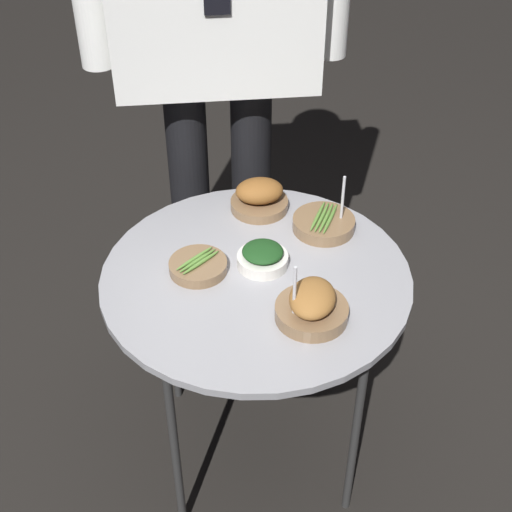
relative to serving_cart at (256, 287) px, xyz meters
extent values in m
plane|color=black|center=(0.00, 0.00, -0.58)|extent=(8.00, 8.00, 0.00)
cylinder|color=#939399|center=(0.00, 0.00, 0.03)|extent=(0.69, 0.69, 0.02)
cylinder|color=#2D2D2D|center=(0.21, -0.21, -0.28)|extent=(0.02, 0.02, 0.61)
cylinder|color=#2D2D2D|center=(-0.21, -0.21, -0.28)|extent=(0.02, 0.02, 0.61)
cylinder|color=#2D2D2D|center=(0.21, 0.21, -0.28)|extent=(0.02, 0.02, 0.61)
cylinder|color=#2D2D2D|center=(-0.21, 0.21, -0.28)|extent=(0.02, 0.02, 0.61)
cylinder|color=brown|center=(0.10, -0.15, 0.06)|extent=(0.15, 0.15, 0.03)
ellipsoid|color=#93602D|center=(0.10, -0.15, 0.10)|extent=(0.13, 0.15, 0.05)
cylinder|color=silver|center=(0.06, -0.17, 0.12)|extent=(0.01, 0.01, 0.15)
cylinder|color=brown|center=(-0.13, 0.03, 0.05)|extent=(0.13, 0.13, 0.02)
ellipsoid|color=#5B8938|center=(-0.12, 0.02, 0.07)|extent=(0.09, 0.08, 0.01)
ellipsoid|color=#5B8938|center=(-0.13, 0.03, 0.07)|extent=(0.09, 0.08, 0.01)
ellipsoid|color=#5B8938|center=(-0.13, 0.03, 0.07)|extent=(0.09, 0.08, 0.01)
cylinder|color=silver|center=(0.02, 0.03, 0.05)|extent=(0.12, 0.12, 0.03)
ellipsoid|color=#194219|center=(0.02, 0.03, 0.08)|extent=(0.09, 0.09, 0.02)
cylinder|color=brown|center=(0.04, 0.25, 0.05)|extent=(0.14, 0.14, 0.02)
ellipsoid|color=brown|center=(0.04, 0.25, 0.09)|extent=(0.12, 0.09, 0.06)
cylinder|color=brown|center=(0.18, 0.15, 0.06)|extent=(0.15, 0.15, 0.03)
ellipsoid|color=#5B8938|center=(0.19, 0.14, 0.07)|extent=(0.06, 0.12, 0.01)
ellipsoid|color=#5B8938|center=(0.18, 0.15, 0.07)|extent=(0.06, 0.12, 0.01)
ellipsoid|color=#5B8938|center=(0.18, 0.15, 0.07)|extent=(0.06, 0.12, 0.01)
ellipsoid|color=#5B8938|center=(0.17, 0.15, 0.07)|extent=(0.06, 0.12, 0.01)
cylinder|color=silver|center=(0.22, 0.15, 0.11)|extent=(0.01, 0.01, 0.14)
cylinder|color=black|center=(-0.13, 0.47, -0.15)|extent=(0.11, 0.11, 0.87)
cylinder|color=black|center=(0.04, 0.47, -0.15)|extent=(0.11, 0.11, 0.87)
camera|label=1|loc=(-0.14, -1.20, 1.06)|focal=50.00mm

